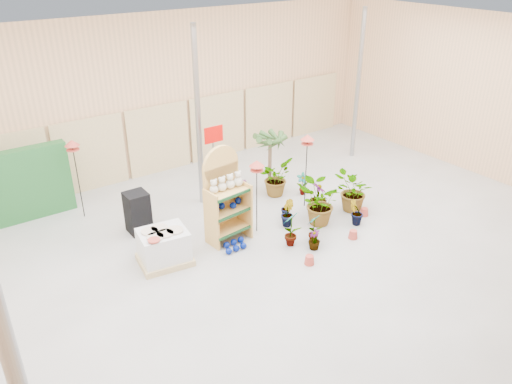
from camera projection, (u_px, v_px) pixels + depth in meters
room at (261, 153)px, 10.25m from camera, size 15.20×12.10×4.70m
display_shelf at (224, 198)px, 11.08m from camera, size 0.98×0.68×2.22m
teddy_bears at (227, 183)px, 10.84m from camera, size 0.82×0.22×0.35m
gazing_balls_shelf at (227, 206)px, 11.05m from camera, size 0.82×0.28×0.16m
gazing_balls_floor at (235, 245)px, 11.07m from camera, size 0.63×0.39×0.15m
pallet_stack at (164, 247)px, 10.45m from camera, size 1.18×1.03×0.79m
charcoal_planters at (138, 212)px, 11.54m from camera, size 0.50×0.50×1.00m
trellis_stock at (28, 184)px, 11.98m from camera, size 2.00×0.30×1.80m
offer_sign at (214, 151)px, 12.09m from camera, size 0.50×0.08×2.20m
bird_table_front at (257, 166)px, 11.02m from camera, size 0.34×0.34×1.81m
bird_table_right at (307, 140)px, 12.11m from camera, size 0.34×0.34×1.95m
bird_table_back at (72, 146)px, 11.57m from camera, size 0.34×0.34×2.02m
palm at (270, 139)px, 13.17m from camera, size 0.70×0.70×1.71m
potted_plant_0 at (291, 228)px, 11.05m from camera, size 0.53×0.43×0.87m
potted_plant_1 at (287, 213)px, 11.87m from camera, size 0.45×0.46×0.65m
potted_plant_2 at (318, 204)px, 11.84m from camera, size 1.27×1.29×1.08m
potted_plant_3 at (318, 198)px, 12.43m from camera, size 0.61×0.61×0.80m
potted_plant_4 at (302, 184)px, 13.35m from camera, size 0.40×0.38×0.62m
potted_plant_5 at (287, 208)px, 12.26m from camera, size 0.36×0.34×0.53m
potted_plant_6 at (275, 177)px, 13.29m from camera, size 1.16×1.12×1.00m
potted_plant_7 at (314, 239)px, 10.98m from camera, size 0.35×0.35×0.48m
potted_plant_8 at (314, 228)px, 11.20m from camera, size 0.44×0.36×0.71m
potted_plant_9 at (356, 213)px, 11.89m from camera, size 0.41×0.36×0.65m
potted_plant_10 at (353, 192)px, 12.42m from camera, size 1.15×1.06×1.06m
potted_plant_11 at (245, 191)px, 13.06m from camera, size 0.44×0.44×0.57m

